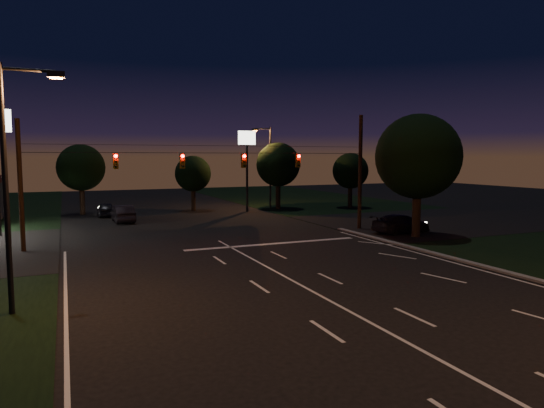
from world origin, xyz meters
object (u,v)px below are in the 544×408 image
car_oncoming_a (106,209)px  car_cross (401,224)px  tree_right_near (417,158)px  car_oncoming_b (123,214)px  utility_pole_right (359,229)px

car_oncoming_a → car_cross: car_cross is taller
tree_right_near → car_oncoming_a: size_ratio=2.23×
car_oncoming_b → car_cross: 23.75m
utility_pole_right → car_oncoming_a: utility_pole_right is taller
tree_right_near → car_cross: 5.28m
utility_pole_right → car_cross: size_ratio=1.85×
utility_pole_right → car_oncoming_b: 20.57m
car_oncoming_a → tree_right_near: bearing=134.2°
utility_pole_right → car_cross: 3.58m
car_cross → car_oncoming_b: bearing=44.4°
car_oncoming_a → car_oncoming_b: (1.06, -4.99, 0.07)m
car_oncoming_b → car_cross: car_oncoming_b is taller
car_oncoming_b → car_cross: bearing=139.7°
car_oncoming_a → car_cross: 27.87m
car_oncoming_a → car_oncoming_b: car_oncoming_b is taller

